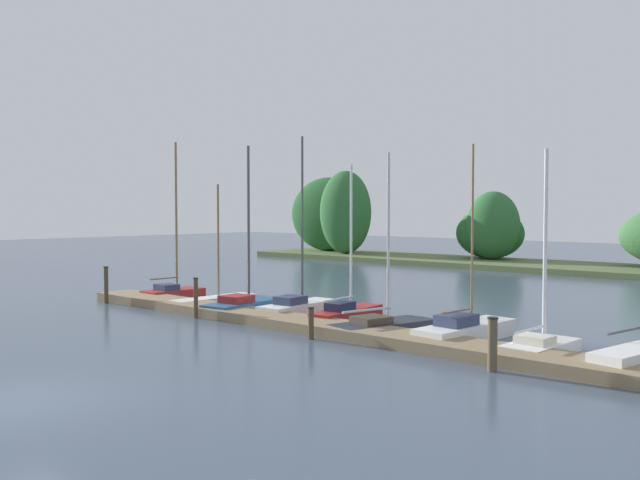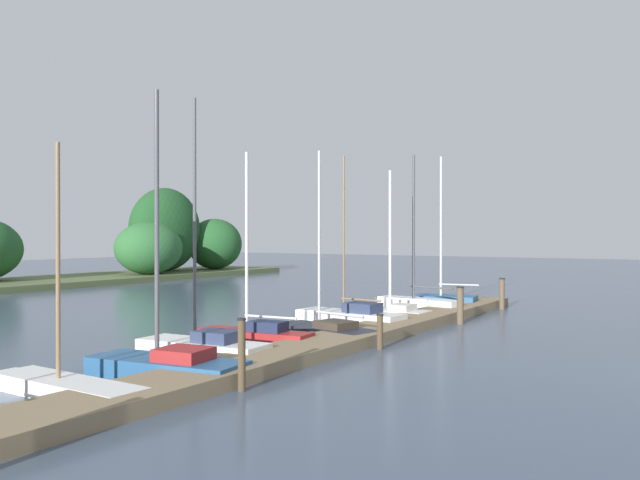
# 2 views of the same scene
# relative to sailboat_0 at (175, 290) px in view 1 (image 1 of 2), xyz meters

# --- Properties ---
(ground) EXTENTS (160.00, 160.00, 0.00)m
(ground) POSITION_rel_sailboat_0_xyz_m (11.71, -12.65, -0.40)
(ground) COLOR #425166
(dock_pier) EXTENTS (27.61, 1.80, 0.35)m
(dock_pier) POSITION_rel_sailboat_0_xyz_m (11.71, -1.88, -0.22)
(dock_pier) COLOR #847051
(dock_pier) RESTS_ON ground
(far_shore) EXTENTS (61.22, 8.18, 7.46)m
(far_shore) POSITION_rel_sailboat_0_xyz_m (11.90, 27.06, 2.26)
(far_shore) COLOR #56663D
(far_shore) RESTS_ON ground
(sailboat_0) EXTENTS (1.30, 3.07, 7.29)m
(sailboat_0) POSITION_rel_sailboat_0_xyz_m (0.00, 0.00, 0.00)
(sailboat_0) COLOR maroon
(sailboat_0) RESTS_ON ground
(sailboat_1) EXTENTS (1.09, 4.27, 5.25)m
(sailboat_1) POSITION_rel_sailboat_0_xyz_m (3.17, -0.07, -0.15)
(sailboat_1) COLOR white
(sailboat_1) RESTS_ON ground
(sailboat_2) EXTENTS (1.85, 4.22, 6.75)m
(sailboat_2) POSITION_rel_sailboat_0_xyz_m (5.59, -0.52, -0.05)
(sailboat_2) COLOR #285684
(sailboat_2) RESTS_ON ground
(sailboat_3) EXTENTS (1.45, 4.04, 7.04)m
(sailboat_3) POSITION_rel_sailboat_0_xyz_m (7.78, 0.35, -0.04)
(sailboat_3) COLOR white
(sailboat_3) RESTS_ON ground
(sailboat_4) EXTENTS (1.30, 3.96, 5.83)m
(sailboat_4) POSITION_rel_sailboat_0_xyz_m (10.18, 0.48, -0.05)
(sailboat_4) COLOR maroon
(sailboat_4) RESTS_ON ground
(sailboat_5) EXTENTS (2.13, 4.11, 6.07)m
(sailboat_5) POSITION_rel_sailboat_0_xyz_m (12.60, -0.55, -0.11)
(sailboat_5) COLOR #232833
(sailboat_5) RESTS_ON ground
(sailboat_6) EXTENTS (1.53, 4.45, 6.23)m
(sailboat_6) POSITION_rel_sailboat_0_xyz_m (15.41, 0.13, -0.05)
(sailboat_6) COLOR white
(sailboat_6) RESTS_ON ground
(sailboat_7) EXTENTS (1.35, 3.03, 5.89)m
(sailboat_7) POSITION_rel_sailboat_0_xyz_m (18.09, -0.38, -0.05)
(sailboat_7) COLOR white
(sailboat_7) RESTS_ON ground
(mooring_piling_0) EXTENTS (0.21, 0.21, 1.63)m
(mooring_piling_0) POSITION_rel_sailboat_0_xyz_m (-0.86, -3.04, 0.43)
(mooring_piling_0) COLOR #4C3D28
(mooring_piling_0) RESTS_ON ground
(mooring_piling_1) EXTENTS (0.19, 0.19, 1.56)m
(mooring_piling_1) POSITION_rel_sailboat_0_xyz_m (5.47, -2.97, 0.39)
(mooring_piling_1) COLOR #4C3D28
(mooring_piling_1) RESTS_ON ground
(mooring_piling_2) EXTENTS (0.21, 0.21, 1.03)m
(mooring_piling_2) POSITION_rel_sailboat_0_xyz_m (11.61, -3.12, 0.12)
(mooring_piling_2) COLOR #4C3D28
(mooring_piling_2) RESTS_ON ground
(mooring_piling_3) EXTENTS (0.28, 0.28, 1.40)m
(mooring_piling_3) POSITION_rel_sailboat_0_xyz_m (18.02, -3.19, 0.31)
(mooring_piling_3) COLOR brown
(mooring_piling_3) RESTS_ON ground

